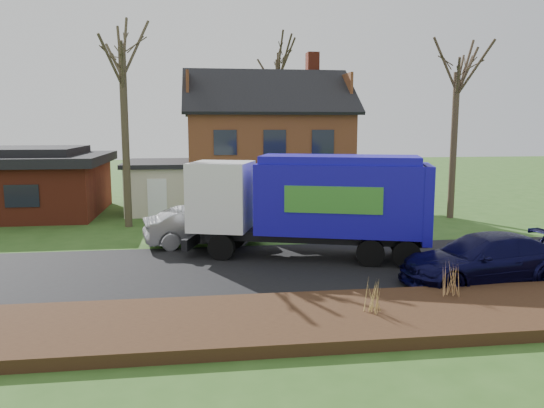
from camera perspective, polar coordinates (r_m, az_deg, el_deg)
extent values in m
plane|color=#2D521B|center=(18.33, -1.43, -7.02)|extent=(120.00, 120.00, 0.00)
cube|color=black|center=(18.32, -1.43, -6.99)|extent=(80.00, 7.00, 0.02)
cube|color=black|center=(13.28, 1.18, -12.47)|extent=(80.00, 3.50, 0.30)
cube|color=beige|center=(31.99, -0.67, 2.13)|extent=(9.00, 7.50, 2.70)
cube|color=#573318|center=(31.81, -0.68, 7.06)|extent=(9.00, 7.50, 2.80)
cube|color=maroon|center=(33.47, 4.36, 14.58)|extent=(0.70, 0.90, 1.60)
cube|color=beige|center=(31.34, -11.88, 1.72)|extent=(3.50, 5.50, 2.60)
cube|color=black|center=(31.21, -11.96, 4.31)|extent=(3.90, 5.90, 0.24)
cube|color=maroon|center=(32.35, -25.86, 1.43)|extent=(9.00, 7.50, 2.80)
cube|color=black|center=(32.21, -26.05, 4.35)|extent=(9.80, 8.20, 0.50)
cube|color=black|center=(32.19, -26.10, 5.14)|extent=(7.00, 6.00, 0.40)
cylinder|color=black|center=(19.49, -5.46, -4.63)|extent=(1.03, 0.61, 0.98)
cylinder|color=black|center=(21.35, -4.07, -3.45)|extent=(1.03, 0.61, 0.98)
cylinder|color=black|center=(18.83, 10.54, -5.20)|extent=(1.03, 0.61, 0.98)
cylinder|color=black|center=(20.76, 10.48, -3.92)|extent=(1.03, 0.61, 0.98)
cylinder|color=black|center=(18.90, 14.26, -5.28)|extent=(1.03, 0.61, 0.98)
cylinder|color=black|center=(20.81, 13.85, -3.99)|extent=(1.03, 0.61, 0.98)
cube|color=black|center=(19.80, 4.53, -3.49)|extent=(8.05, 3.51, 0.33)
cube|color=white|center=(20.17, -5.44, 0.92)|extent=(2.77, 2.89, 2.54)
cube|color=black|center=(20.45, -8.25, 1.37)|extent=(0.70, 1.99, 0.85)
cube|color=black|center=(20.79, -8.38, -3.77)|extent=(0.93, 2.31, 0.42)
cube|color=#150DA2|center=(19.49, 7.19, 0.63)|extent=(6.35, 4.03, 2.54)
cube|color=#150DA2|center=(19.35, 7.27, 4.77)|extent=(6.00, 3.67, 0.28)
cube|color=#150DA2|center=(19.61, 16.14, 0.13)|extent=(1.04, 2.38, 2.73)
cube|color=#3A8A2D|center=(18.30, 6.59, 0.43)|extent=(3.24, 1.06, 0.94)
cube|color=#3A8A2D|center=(20.67, 6.96, 1.34)|extent=(3.24, 1.06, 0.94)
imported|color=#97989E|center=(21.97, -7.36, -2.35)|extent=(5.03, 2.48, 1.59)
imported|color=black|center=(17.80, 21.80, -5.53)|extent=(5.53, 2.72, 1.55)
cylinder|color=#433A28|center=(26.29, -15.50, 6.73)|extent=(0.35, 0.35, 8.46)
cylinder|color=#46372A|center=(29.48, 18.95, 5.89)|extent=(0.35, 0.35, 7.59)
cylinder|color=#382E21|center=(39.06, 0.62, 8.31)|extent=(0.36, 0.36, 9.55)
cone|color=tan|center=(13.52, 10.89, -9.68)|extent=(0.04, 0.04, 0.84)
cone|color=tan|center=(13.48, 10.35, -9.72)|extent=(0.04, 0.04, 0.84)
cone|color=tan|center=(13.56, 11.43, -9.64)|extent=(0.04, 0.04, 0.84)
cone|color=tan|center=(13.61, 10.75, -9.55)|extent=(0.04, 0.04, 0.84)
cone|color=tan|center=(13.42, 11.04, -9.82)|extent=(0.04, 0.04, 0.84)
cone|color=#AC7D4C|center=(15.34, 18.72, -7.64)|extent=(0.04, 0.04, 0.91)
cone|color=#AC7D4C|center=(15.27, 18.18, -7.69)|extent=(0.04, 0.04, 0.91)
cone|color=#AC7D4C|center=(15.41, 19.26, -7.59)|extent=(0.04, 0.04, 0.91)
cone|color=#AC7D4C|center=(15.45, 18.51, -7.52)|extent=(0.04, 0.04, 0.91)
cone|color=#AC7D4C|center=(15.23, 18.94, -7.77)|extent=(0.04, 0.04, 0.91)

